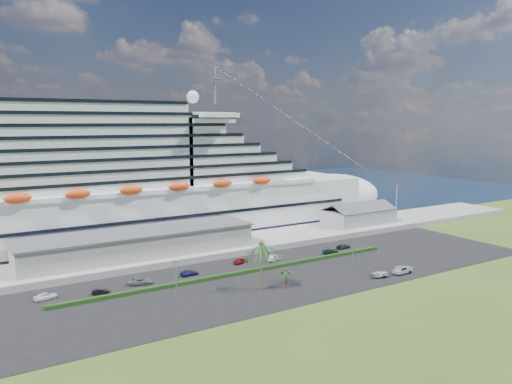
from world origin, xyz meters
TOP-DOWN VIEW (x-y plane):
  - ground at (0.00, 0.00)m, footprint 420.00×420.00m
  - asphalt_lot at (0.00, 11.00)m, footprint 140.00×38.00m
  - wharf at (0.00, 40.00)m, footprint 240.00×20.00m
  - water at (0.00, 130.00)m, footprint 420.00×160.00m
  - cruise_ship at (-21.53, 64.00)m, footprint 191.00×38.00m
  - terminal_building at (-25.00, 40.00)m, footprint 61.00×15.00m
  - port_shed at (52.00, 40.00)m, footprint 24.00×12.31m
  - flagpole at (70.04, 40.00)m, footprint 1.08×0.16m
  - hedge at (-8.00, 16.00)m, footprint 88.00×1.10m
  - lamp_post_left at (-28.00, 8.00)m, footprint 1.60×0.35m
  - lamp_post_right at (20.00, 8.00)m, footprint 1.60×0.35m
  - palm_tall at (-10.00, 4.00)m, footprint 8.82×8.82m
  - palm_short at (-4.50, 2.50)m, footprint 3.53×3.53m
  - parked_car_0 at (-50.74, 22.29)m, footprint 4.86×2.78m
  - parked_car_1 at (-40.30, 19.58)m, footprint 3.91×2.27m
  - parked_car_2 at (-31.04, 21.42)m, footprint 5.77×3.63m
  - parked_car_3 at (-19.08, 21.65)m, footprint 4.69×2.29m
  - parked_car_4 at (-3.57, 24.20)m, footprint 4.60×2.90m
  - parked_car_5 at (5.21, 21.68)m, footprint 5.01×3.34m
  - parked_car_6 at (22.19, 19.10)m, footprint 5.00×3.45m
  - parked_car_7 at (28.88, 21.61)m, footprint 4.47×1.97m
  - pickup_truck at (24.89, -3.90)m, footprint 5.36×2.19m
  - boat_trailer at (18.37, -3.25)m, footprint 5.65×4.18m

SIDE VIEW (x-z plane):
  - ground at x=0.00m, z-range 0.00..0.00m
  - water at x=0.00m, z-range 0.00..0.02m
  - asphalt_lot at x=0.00m, z-range 0.00..0.12m
  - hedge at x=-8.00m, z-range 0.12..1.02m
  - parked_car_1 at x=-40.30m, z-range 0.12..1.34m
  - parked_car_6 at x=22.19m, z-range 0.12..1.39m
  - parked_car_7 at x=28.88m, z-range 0.12..1.40m
  - parked_car_3 at x=-19.08m, z-range 0.12..1.44m
  - parked_car_4 at x=-3.57m, z-range 0.12..1.58m
  - parked_car_2 at x=-31.04m, z-range 0.12..1.61m
  - parked_car_0 at x=-50.74m, z-range 0.12..1.68m
  - wharf at x=0.00m, z-range 0.00..1.80m
  - parked_car_5 at x=5.21m, z-range 0.12..1.68m
  - pickup_truck at x=24.89m, z-range 0.21..2.07m
  - boat_trailer at x=18.37m, z-range 0.37..1.94m
  - palm_short at x=-4.50m, z-range 1.38..5.95m
  - port_shed at x=52.00m, z-range 0.71..8.08m
  - terminal_building at x=-25.00m, z-range 1.86..8.16m
  - lamp_post_left at x=-28.00m, z-range 1.21..9.48m
  - lamp_post_right at x=20.00m, z-range 1.21..9.48m
  - flagpole at x=70.04m, z-range 2.27..14.27m
  - palm_tall at x=-10.00m, z-range 3.64..14.77m
  - cruise_ship at x=-21.53m, z-range -10.31..43.69m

